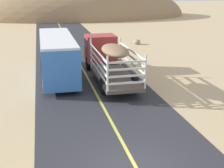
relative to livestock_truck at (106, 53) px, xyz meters
The scene contains 7 objects.
ground_plane 13.68m from the livestock_truck, 96.60° to the right, with size 240.00×240.00×0.00m, color tan.
road_surface 13.67m from the livestock_truck, 96.60° to the right, with size 8.00×120.00×0.02m, color #2D2D33.
road_centre_line 13.67m from the livestock_truck, 96.60° to the right, with size 0.16×117.60×0.00m, color #D8CC4C.
livestock_truck is the anchor object (origin of this frame).
bus 3.80m from the livestock_truck, behind, with size 2.54×10.00×3.21m.
boulder_mid_field 14.36m from the livestock_truck, 62.83° to the left, with size 0.84×1.02×0.60m, color gray.
distant_hill 48.56m from the livestock_truck, 84.97° to the left, with size 47.86×24.88×15.30m, color #957553.
Camera 1 is at (-3.41, -10.82, 7.08)m, focal length 50.94 mm.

